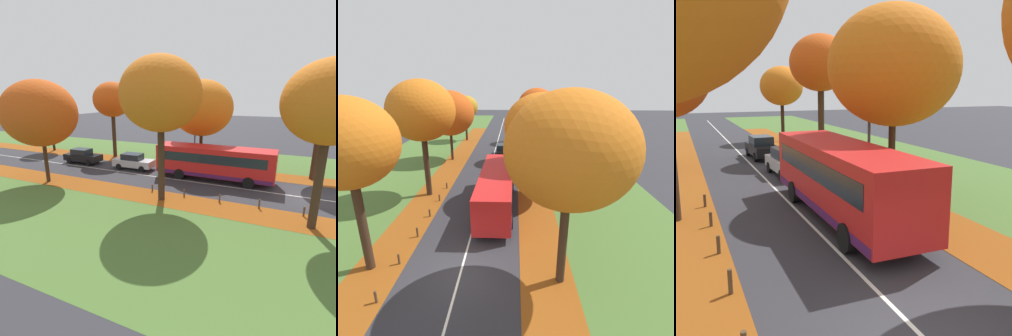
# 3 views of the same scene
# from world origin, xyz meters

# --- Properties ---
(leaf_litter_left) EXTENTS (2.80, 60.00, 0.00)m
(leaf_litter_left) POSITION_xyz_m (-4.60, 14.00, 0.01)
(leaf_litter_left) COLOR #8C4714
(leaf_litter_left) RESTS_ON grass_verge_left
(grass_verge_right) EXTENTS (12.00, 90.00, 0.01)m
(grass_verge_right) POSITION_xyz_m (9.20, 20.00, 0.00)
(grass_verge_right) COLOR #476B2D
(grass_verge_right) RESTS_ON ground
(leaf_litter_right) EXTENTS (2.80, 60.00, 0.00)m
(leaf_litter_right) POSITION_xyz_m (4.60, 14.00, 0.01)
(leaf_litter_right) COLOR #8C4714
(leaf_litter_right) RESTS_ON grass_verge_right
(road_centre_line) EXTENTS (0.12, 80.00, 0.01)m
(road_centre_line) POSITION_xyz_m (0.00, 20.00, 0.00)
(road_centre_line) COLOR silver
(road_centre_line) RESTS_ON ground
(tree_right_near) EXTENTS (6.22, 6.22, 8.94)m
(tree_right_near) POSITION_xyz_m (5.08, 10.28, 6.13)
(tree_right_near) COLOR #382619
(tree_right_near) RESTS_ON ground
(tree_right_mid) EXTENTS (4.53, 4.53, 8.95)m
(tree_right_mid) POSITION_xyz_m (5.47, 21.50, 6.85)
(tree_right_mid) COLOR #382619
(tree_right_mid) RESTS_ON ground
(tree_right_far) EXTENTS (4.12, 4.12, 7.16)m
(tree_right_far) POSITION_xyz_m (5.04, 31.39, 5.28)
(tree_right_far) COLOR black
(tree_right_far) RESTS_ON ground
(bollard_third) EXTENTS (0.12, 0.12, 0.68)m
(bollard_third) POSITION_xyz_m (-3.50, 3.38, 0.34)
(bollard_third) COLOR #4C3823
(bollard_third) RESTS_ON ground
(bollard_fourth) EXTENTS (0.12, 0.12, 0.60)m
(bollard_fourth) POSITION_xyz_m (-3.53, 6.08, 0.30)
(bollard_fourth) COLOR #4C3823
(bollard_fourth) RESTS_ON ground
(bollard_fifth) EXTENTS (0.12, 0.12, 0.57)m
(bollard_fifth) POSITION_xyz_m (-3.54, 8.78, 0.29)
(bollard_fifth) COLOR #4C3823
(bollard_fifth) RESTS_ON ground
(bollard_sixth) EXTENTS (0.12, 0.12, 0.57)m
(bollard_sixth) POSITION_xyz_m (-3.57, 11.49, 0.29)
(bollard_sixth) COLOR #4C3823
(bollard_sixth) RESTS_ON ground
(streetlamp_right) EXTENTS (1.89, 0.28, 6.00)m
(streetlamp_right) POSITION_xyz_m (3.67, 10.60, 3.74)
(streetlamp_right) COLOR #47474C
(streetlamp_right) RESTS_ON ground
(bus) EXTENTS (2.69, 10.41, 2.98)m
(bus) POSITION_xyz_m (1.45, 7.85, 1.70)
(bus) COLOR red
(bus) RESTS_ON ground
(car_silver_lead) EXTENTS (1.93, 4.27, 1.62)m
(car_silver_lead) POSITION_xyz_m (1.47, 16.34, 0.81)
(car_silver_lead) COLOR #B7BABF
(car_silver_lead) RESTS_ON ground
(car_black_following) EXTENTS (1.89, 4.26, 1.62)m
(car_black_following) POSITION_xyz_m (1.23, 22.84, 0.81)
(car_black_following) COLOR black
(car_black_following) RESTS_ON ground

